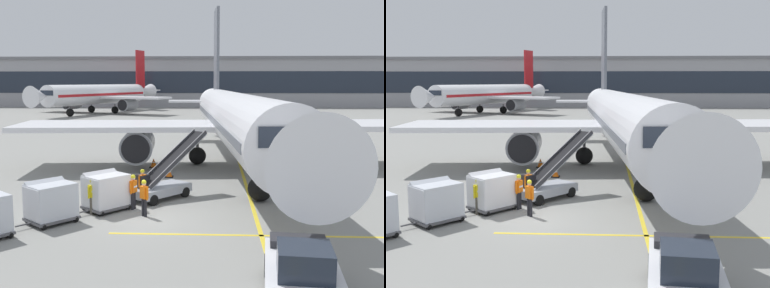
{
  "view_description": "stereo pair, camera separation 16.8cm",
  "coord_description": "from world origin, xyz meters",
  "views": [
    {
      "loc": [
        3.02,
        -20.69,
        6.26
      ],
      "look_at": [
        1.8,
        4.81,
        2.86
      ],
      "focal_mm": 43.92,
      "sensor_mm": 36.0,
      "label": 1
    },
    {
      "loc": [
        3.19,
        -20.68,
        6.26
      ],
      "look_at": [
        1.8,
        4.81,
        2.86
      ],
      "focal_mm": 43.92,
      "sensor_mm": 36.0,
      "label": 2
    }
  ],
  "objects": [
    {
      "name": "pushback_tug",
      "position": [
        5.57,
        -7.66,
        0.83
      ],
      "size": [
        2.55,
        4.6,
        1.83
      ],
      "color": "silver",
      "rests_on": "ground"
    },
    {
      "name": "ground_crew_marshaller",
      "position": [
        -0.94,
        1.73,
        1.0
      ],
      "size": [
        0.36,
        0.54,
        1.74
      ],
      "color": "black",
      "rests_on": "ground"
    },
    {
      "name": "distant_airplane",
      "position": [
        -19.48,
        71.35,
        3.67
      ],
      "size": [
        28.89,
        37.06,
        13.18
      ],
      "color": "white",
      "rests_on": "ground"
    },
    {
      "name": "belt_loader",
      "position": [
        0.25,
        4.01,
        0.93
      ],
      "size": [
        4.18,
        4.7,
        3.51
      ],
      "color": "#A3A8B2",
      "rests_on": "ground"
    },
    {
      "name": "ground_crew_wingwalker",
      "position": [
        -0.23,
        0.51,
        1.0
      ],
      "size": [
        0.44,
        0.44,
        1.74
      ],
      "color": "black",
      "rests_on": "ground"
    },
    {
      "name": "ground_crew_by_carts",
      "position": [
        -2.72,
        0.72,
        1.0
      ],
      "size": [
        0.4,
        0.5,
        1.74
      ],
      "color": "#514C42",
      "rests_on": "ground"
    },
    {
      "name": "ground_crew_by_loader",
      "position": [
        -0.7,
        3.16,
        1.0
      ],
      "size": [
        0.42,
        0.47,
        1.74
      ],
      "color": "black",
      "rests_on": "ground"
    },
    {
      "name": "baggage_cart_lead",
      "position": [
        -2.26,
        1.47,
        1.0
      ],
      "size": [
        2.52,
        2.59,
        1.91
      ],
      "color": "#515156",
      "rests_on": "ground"
    },
    {
      "name": "terminal_building",
      "position": [
        -1.06,
        101.98,
        6.1
      ],
      "size": [
        120.99,
        16.82,
        12.31
      ],
      "color": "#939399",
      "rests_on": "ground"
    },
    {
      "name": "ground_plane",
      "position": [
        0.0,
        0.0,
        0.0
      ],
      "size": [
        600.0,
        600.0,
        0.0
      ],
      "primitive_type": "plane",
      "color": "gray"
    },
    {
      "name": "baggage_cart_second",
      "position": [
        -4.26,
        -0.65,
        1.0
      ],
      "size": [
        2.52,
        2.59,
        1.91
      ],
      "color": "#515156",
      "rests_on": "ground"
    },
    {
      "name": "safety_cone_nose_mark",
      "position": [
        0.05,
        9.65,
        0.3
      ],
      "size": [
        0.55,
        0.55,
        0.63
      ],
      "color": "black",
      "rests_on": "ground"
    },
    {
      "name": "apron_guidance_line_stop_bar",
      "position": [
        4.66,
        -2.02,
        0.0
      ],
      "size": [
        12.0,
        0.2,
        0.01
      ],
      "color": "yellow",
      "rests_on": "ground"
    },
    {
      "name": "safety_cone_wingtip",
      "position": [
        -1.42,
        13.09,
        0.33
      ],
      "size": [
        0.59,
        0.59,
        0.67
      ],
      "color": "black",
      "rests_on": "ground"
    },
    {
      "name": "parked_airplane",
      "position": [
        4.6,
        13.92,
        3.51
      ],
      "size": [
        32.23,
        41.72,
        13.92
      ],
      "color": "white",
      "rests_on": "ground"
    },
    {
      "name": "apron_guidance_line_lead_in",
      "position": [
        4.98,
        13.16,
        0.0
      ],
      "size": [
        0.2,
        110.0,
        0.01
      ],
      "color": "yellow",
      "rests_on": "ground"
    },
    {
      "name": "safety_cone_engine_keepout",
      "position": [
        -0.49,
        10.93,
        0.3
      ],
      "size": [
        0.54,
        0.54,
        0.62
      ],
      "color": "black",
      "rests_on": "ground"
    }
  ]
}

